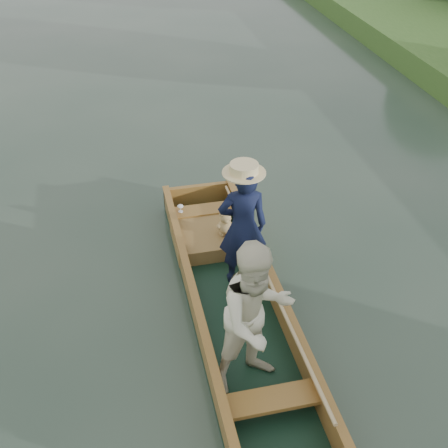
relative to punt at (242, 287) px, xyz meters
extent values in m
plane|color=#283D30|center=(-0.01, 0.28, -0.66)|extent=(120.00, 120.00, 0.00)
cube|color=black|center=(-0.01, 0.28, -0.62)|extent=(1.10, 5.00, 0.08)
cube|color=olive|center=(-0.52, 0.28, -0.42)|extent=(0.08, 5.00, 0.32)
cube|color=olive|center=(0.50, 0.28, -0.42)|extent=(0.08, 5.00, 0.32)
cube|color=olive|center=(-0.01, 2.74, -0.42)|extent=(1.10, 0.08, 0.32)
cube|color=olive|center=(-0.52, 0.28, -0.24)|extent=(0.10, 5.00, 0.04)
cube|color=olive|center=(0.50, 0.28, -0.24)|extent=(0.10, 5.00, 0.04)
cube|color=olive|center=(-0.01, 2.18, -0.36)|extent=(0.94, 0.30, 0.05)
cube|color=olive|center=(-0.01, -1.32, -0.36)|extent=(0.94, 0.30, 0.05)
imported|color=#101633|center=(0.21, 0.79, 0.27)|extent=(0.66, 0.47, 1.71)
cylinder|color=beige|center=(0.21, 0.79, 1.09)|extent=(0.52, 0.52, 0.12)
imported|color=beige|center=(-0.06, -0.83, 0.32)|extent=(1.05, 0.92, 1.81)
cube|color=brown|center=(-0.14, 1.63, -0.47)|extent=(0.85, 0.90, 0.22)
sphere|color=tan|center=(0.16, 1.53, -0.25)|extent=(0.21, 0.21, 0.21)
sphere|color=tan|center=(0.16, 1.52, -0.08)|extent=(0.16, 0.16, 0.16)
sphere|color=tan|center=(0.10, 1.52, -0.01)|extent=(0.06, 0.06, 0.06)
sphere|color=tan|center=(0.21, 1.52, -0.01)|extent=(0.06, 0.06, 0.06)
sphere|color=tan|center=(0.16, 1.46, -0.10)|extent=(0.06, 0.06, 0.06)
sphere|color=tan|center=(0.06, 1.51, -0.21)|extent=(0.07, 0.07, 0.07)
sphere|color=tan|center=(0.25, 1.51, -0.21)|extent=(0.07, 0.07, 0.07)
sphere|color=tan|center=(0.10, 1.50, -0.34)|extent=(0.09, 0.09, 0.09)
sphere|color=tan|center=(0.21, 1.50, -0.34)|extent=(0.09, 0.09, 0.09)
cylinder|color=silver|center=(-0.38, 2.18, -0.33)|extent=(0.07, 0.07, 0.01)
cylinder|color=silver|center=(-0.38, 2.18, -0.29)|extent=(0.01, 0.01, 0.08)
ellipsoid|color=silver|center=(-0.38, 2.18, -0.24)|extent=(0.09, 0.09, 0.05)
cylinder|color=tan|center=(0.42, 0.37, -0.20)|extent=(0.04, 4.52, 0.20)
camera|label=1|loc=(-1.27, -4.71, 4.38)|focal=45.00mm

